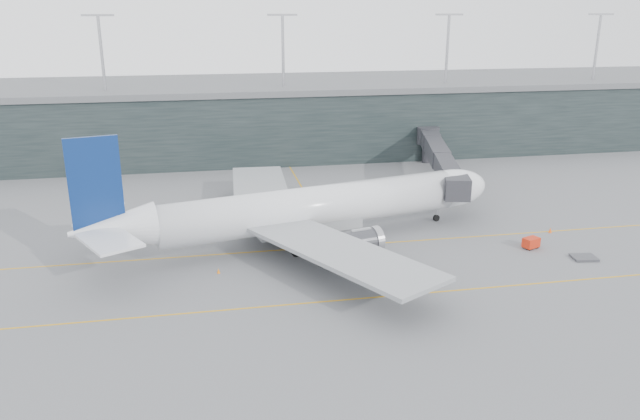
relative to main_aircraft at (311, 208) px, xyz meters
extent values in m
plane|color=#515155|center=(-1.93, 1.38, -4.69)|extent=(320.00, 320.00, 0.00)
cube|color=#C88E12|center=(-1.93, -2.62, -4.68)|extent=(160.00, 0.25, 0.02)
cube|color=#C88E12|center=(-1.93, -18.62, -4.68)|extent=(160.00, 0.25, 0.02)
cube|color=#C88E12|center=(3.07, 21.38, -4.68)|extent=(0.25, 60.00, 0.02)
cube|color=black|center=(-1.93, 59.38, 2.31)|extent=(240.00, 35.00, 14.00)
cube|color=#555759|center=(-1.93, 59.38, 9.91)|extent=(240.00, 36.00, 1.20)
cylinder|color=#9E9EA3|center=(-31.93, 49.38, 17.31)|extent=(0.60, 0.60, 14.00)
cylinder|color=#9E9EA3|center=(3.07, 49.38, 17.31)|extent=(0.60, 0.60, 14.00)
cylinder|color=#9E9EA3|center=(38.07, 49.38, 17.31)|extent=(0.60, 0.60, 14.00)
cylinder|color=#9E9EA3|center=(73.07, 49.38, 17.31)|extent=(0.60, 0.60, 14.00)
cylinder|color=silver|center=(0.41, 0.10, 0.15)|extent=(42.19, 15.19, 5.66)
ellipsoid|color=silver|center=(22.19, 5.25, 0.15)|extent=(12.88, 8.25, 5.66)
cone|color=silver|center=(-24.92, -5.90, 0.79)|extent=(11.03, 7.61, 5.44)
cube|color=gray|center=(-0.48, -0.11, -2.04)|extent=(15.27, 7.81, 1.83)
cube|color=black|center=(25.56, 6.05, 1.06)|extent=(2.59, 3.13, 0.73)
cube|color=gray|center=(1.01, -14.31, -0.76)|extent=(20.14, 27.12, 0.50)
cylinder|color=#393A3E|center=(4.19, -7.92, -2.32)|extent=(6.96, 4.58, 3.20)
cube|color=gray|center=(-5.52, 13.24, -0.76)|extent=(9.45, 26.84, 0.50)
cylinder|color=#393A3E|center=(0.19, 8.96, -2.32)|extent=(6.96, 4.58, 3.20)
cube|color=navy|center=(-26.25, -6.22, 6.54)|extent=(5.88, 1.81, 10.96)
cube|color=silver|center=(-24.65, -11.00, 1.25)|extent=(8.32, 9.62, 0.32)
cube|color=silver|center=(-26.96, -1.22, 1.25)|extent=(5.26, 8.36, 0.32)
cylinder|color=black|center=(19.96, 4.73, -4.19)|extent=(1.06, 0.59, 1.00)
cylinder|color=#9E9EA3|center=(19.96, 4.73, -3.50)|extent=(0.27, 0.27, 2.37)
cylinder|color=black|center=(-2.13, -5.01, -4.10)|extent=(1.26, 0.72, 1.19)
cylinder|color=black|center=(-4.15, 3.52, -4.10)|extent=(1.26, 0.72, 1.19)
cube|color=#2A2A2F|center=(22.04, 2.84, 0.95)|extent=(4.49, 4.81, 3.16)
cube|color=#2A2A2F|center=(24.32, 11.92, 0.95)|extent=(6.30, 14.90, 2.82)
cube|color=#2A2A2F|center=(27.89, 26.13, 0.95)|extent=(6.58, 14.97, 2.93)
cube|color=#2A2A2F|center=(31.46, 40.35, 0.95)|extent=(6.85, 15.04, 3.04)
cylinder|color=#9E9EA3|center=(24.51, 12.68, -2.55)|extent=(0.56, 0.56, 4.28)
cube|color=#393A3E|center=(24.51, 12.68, -4.30)|extent=(2.60, 2.19, 0.79)
cylinder|color=#2A2A2F|center=(22.04, 41.88, 0.95)|extent=(4.51, 4.51, 3.38)
cylinder|color=#2A2A2F|center=(22.04, 41.88, -2.66)|extent=(2.03, 2.03, 4.06)
cube|color=red|center=(28.33, -8.15, -3.86)|extent=(2.51, 2.07, 1.27)
cylinder|color=black|center=(27.78, -8.89, -4.49)|extent=(0.42, 0.28, 0.39)
cylinder|color=black|center=(29.24, -8.32, -4.49)|extent=(0.42, 0.28, 0.39)
cylinder|color=black|center=(27.42, -7.98, -4.49)|extent=(0.42, 0.28, 0.39)
cylinder|color=black|center=(28.88, -7.41, -4.49)|extent=(0.42, 0.28, 0.39)
cube|color=#393A3E|center=(33.18, -12.82, -4.51)|extent=(3.28, 2.75, 0.30)
cube|color=#393A3E|center=(-6.81, 12.09, -4.52)|extent=(2.54, 2.18, 0.23)
cube|color=#A7ABB3|center=(-6.81, 12.09, -3.50)|extent=(2.08, 1.99, 1.70)
cube|color=#245190|center=(-6.81, 12.09, -2.62)|extent=(2.15, 2.05, 0.09)
cube|color=#393A3E|center=(-5.77, 12.42, -4.52)|extent=(2.84, 2.61, 0.23)
cube|color=#A2A8AD|center=(-5.77, 12.42, -3.49)|extent=(2.37, 2.32, 1.71)
cube|color=#245190|center=(-5.77, 12.42, -2.60)|extent=(2.45, 2.39, 0.09)
cube|color=#393A3E|center=(-2.29, 13.07, -4.53)|extent=(2.55, 2.24, 0.22)
cube|color=#B4B8C1|center=(-2.29, 13.07, -3.54)|extent=(2.10, 2.02, 1.64)
cube|color=#245190|center=(-2.29, 13.07, -2.69)|extent=(2.17, 2.09, 0.09)
cone|color=#FD550E|center=(34.11, -3.09, -4.31)|extent=(0.48, 0.48, 0.76)
cone|color=orange|center=(5.00, -17.13, -4.32)|extent=(0.46, 0.46, 0.73)
cone|color=red|center=(7.56, 13.39, -4.29)|extent=(0.50, 0.50, 0.80)
cone|color=orange|center=(-12.83, -8.71, -4.38)|extent=(0.39, 0.39, 0.62)
camera|label=1|loc=(-13.68, -78.96, 25.79)|focal=35.00mm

